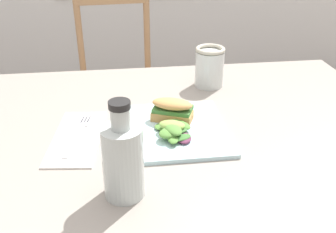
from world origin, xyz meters
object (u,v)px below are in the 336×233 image
(dining_table, at_px, (156,173))
(plate_lunch, at_px, (170,130))
(sandwich_half_front, at_px, (172,109))
(mason_jar_iced_tea, at_px, (209,69))
(fork_on_napkin, at_px, (79,132))
(bottle_cold_brew, at_px, (123,164))
(chair_wooden_far, at_px, (118,83))

(dining_table, distance_m, plate_lunch, 0.13)
(sandwich_half_front, bearing_deg, mason_jar_iced_tea, 57.21)
(plate_lunch, distance_m, mason_jar_iced_tea, 0.31)
(sandwich_half_front, height_order, mason_jar_iced_tea, mason_jar_iced_tea)
(fork_on_napkin, bearing_deg, sandwich_half_front, 6.87)
(dining_table, xyz_separation_m, sandwich_half_front, (0.05, 0.04, 0.16))
(sandwich_half_front, bearing_deg, bottle_cold_brew, -115.85)
(plate_lunch, bearing_deg, bottle_cold_brew, -117.72)
(fork_on_napkin, height_order, bottle_cold_brew, bottle_cold_brew)
(chair_wooden_far, bearing_deg, mason_jar_iced_tea, -69.28)
(dining_table, bearing_deg, chair_wooden_far, 95.16)
(plate_lunch, relative_size, bottle_cold_brew, 1.40)
(plate_lunch, bearing_deg, fork_on_napkin, 176.26)
(dining_table, relative_size, mason_jar_iced_tea, 10.69)
(chair_wooden_far, height_order, sandwich_half_front, chair_wooden_far)
(chair_wooden_far, xyz_separation_m, fork_on_napkin, (-0.09, -0.99, 0.30))
(sandwich_half_front, relative_size, bottle_cold_brew, 0.58)
(fork_on_napkin, xyz_separation_m, bottle_cold_brew, (0.10, -0.23, 0.06))
(fork_on_napkin, height_order, mason_jar_iced_tea, mason_jar_iced_tea)
(chair_wooden_far, relative_size, sandwich_half_front, 7.69)
(dining_table, xyz_separation_m, mason_jar_iced_tea, (0.19, 0.26, 0.18))
(dining_table, xyz_separation_m, plate_lunch, (0.04, -0.00, 0.13))
(sandwich_half_front, distance_m, bottle_cold_brew, 0.29)
(fork_on_napkin, distance_m, mason_jar_iced_tea, 0.45)
(plate_lunch, xyz_separation_m, sandwich_half_front, (0.01, 0.04, 0.03))
(sandwich_half_front, bearing_deg, fork_on_napkin, -173.13)
(bottle_cold_brew, bearing_deg, mason_jar_iced_tea, 60.85)
(mason_jar_iced_tea, bearing_deg, sandwich_half_front, -122.79)
(sandwich_half_front, relative_size, fork_on_napkin, 0.61)
(plate_lunch, relative_size, mason_jar_iced_tea, 2.26)
(fork_on_napkin, relative_size, mason_jar_iced_tea, 1.54)
(dining_table, relative_size, plate_lunch, 4.74)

